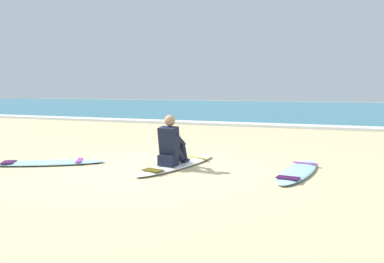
{
  "coord_description": "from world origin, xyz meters",
  "views": [
    {
      "loc": [
        3.14,
        -6.35,
        1.51
      ],
      "look_at": [
        0.16,
        1.5,
        0.55
      ],
      "focal_mm": 35.26,
      "sensor_mm": 36.0,
      "label": 1
    }
  ],
  "objects": [
    {
      "name": "breaking_foam",
      "position": [
        0.0,
        8.64,
        0.06
      ],
      "size": [
        80.0,
        0.9,
        0.11
      ],
      "primitive_type": "cube",
      "color": "white",
      "rests_on": "ground"
    },
    {
      "name": "surfer_seated",
      "position": [
        0.27,
        0.1,
        0.44
      ],
      "size": [
        0.41,
        0.73,
        0.95
      ],
      "color": "black",
      "rests_on": "surfboard_main"
    },
    {
      "name": "surfboard_main",
      "position": [
        0.33,
        0.29,
        0.04
      ],
      "size": [
        1.03,
        2.51,
        0.08
      ],
      "color": "white",
      "rests_on": "ground"
    },
    {
      "name": "sea",
      "position": [
        0.0,
        22.34,
        0.05
      ],
      "size": [
        80.0,
        28.0,
        0.1
      ],
      "primitive_type": "cube",
      "color": "teal",
      "rests_on": "ground"
    },
    {
      "name": "surfboard_spare_near",
      "position": [
        -2.2,
        -0.46,
        0.04
      ],
      "size": [
        2.23,
        1.55,
        0.08
      ],
      "color": "#9ED1E5",
      "rests_on": "ground"
    },
    {
      "name": "surfboard_spare_far",
      "position": [
        2.56,
        0.52,
        0.04
      ],
      "size": [
        0.8,
        2.32,
        0.08
      ],
      "color": "#9ED1E5",
      "rests_on": "ground"
    },
    {
      "name": "ground_plane",
      "position": [
        0.0,
        0.0,
        0.0
      ],
      "size": [
        80.0,
        80.0,
        0.0
      ],
      "primitive_type": "plane",
      "color": "#CCB584"
    }
  ]
}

